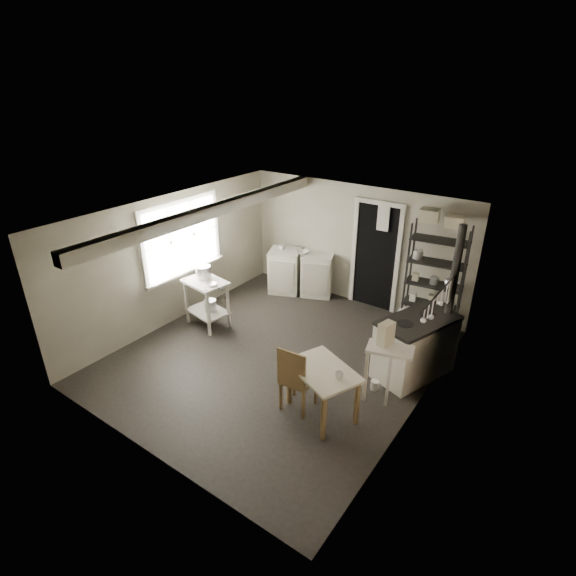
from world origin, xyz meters
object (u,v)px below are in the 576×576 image
Objects in this scene: stove at (415,349)px; work_table at (322,390)px; base_cabinets at (301,271)px; chair at (299,377)px; shelf_rack at (434,282)px; prep_table at (207,305)px; flour_sack at (407,318)px; stockpot at (203,274)px.

work_table is at bearing -93.53° from stove.
chair reaches higher than base_cabinets.
prep_table is at bearing -155.36° from shelf_rack.
prep_table is 3.52m from flour_sack.
base_cabinets is 1.46× the size of work_table.
flour_sack is at bearing 30.17° from stockpot.
stove is (0.25, -1.34, -0.51)m from shelf_rack.
stockpot is 0.32× the size of work_table.
flour_sack is at bearing -27.75° from base_cabinets.
stockpot is 3.64m from flour_sack.
prep_table is 3.00m from work_table.
stockpot is at bearing -149.83° from flour_sack.
stove reaches higher than prep_table.
prep_table is 2.96× the size of stockpot.
shelf_rack is 1.64× the size of stove.
stove is (3.65, 0.63, -0.50)m from stockpot.
shelf_rack reaches higher than flour_sack.
flour_sack is at bearing 32.13° from prep_table.
stockpot reaches higher than prep_table.
chair reaches higher than stove.
flour_sack is (0.42, 2.77, -0.24)m from chair.
base_cabinets is at bearing 119.38° from chair.
work_table is at bearing -105.35° from shelf_rack.
work_table is (-0.65, -1.54, -0.06)m from stove.
stove is at bearing 11.30° from prep_table.
stove is at bearing 66.97° from work_table.
base_cabinets is (0.61, 2.07, 0.06)m from prep_table.
prep_table is at bearing 163.92° from work_table.
shelf_rack is at bearing 72.18° from chair.
prep_table is 0.64× the size of base_cabinets.
prep_table is 0.87× the size of chair.
flour_sack is (0.10, 2.70, -0.14)m from work_table.
work_table is (3.00, -0.91, -0.56)m from stockpot.
stove is at bearing -86.94° from shelf_rack.
stove is 1.29× the size of work_table.
chair is (-0.98, -1.61, 0.04)m from stove.
base_cabinets is 2.73m from shelf_rack.
flour_sack is at bearing -157.49° from shelf_rack.
stove is at bearing 54.83° from chair.
stockpot is at bearing 145.60° from prep_table.
base_cabinets is 2.39m from flour_sack.
stockpot reaches higher than flour_sack.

